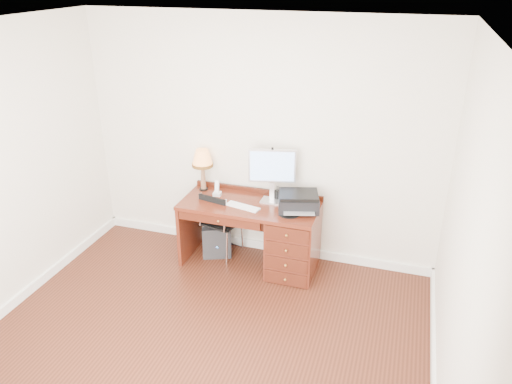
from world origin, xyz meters
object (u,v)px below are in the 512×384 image
(leg_lamp, at_px, (202,161))
(chair, at_px, (220,219))
(printer, at_px, (298,201))
(phone, at_px, (217,191))
(monitor, at_px, (273,169))
(equipment_box, at_px, (217,238))
(desk, at_px, (278,235))

(leg_lamp, xyz_separation_m, chair, (0.26, -0.17, -0.61))
(printer, relative_size, phone, 2.74)
(phone, bearing_deg, chair, -58.17)
(monitor, relative_size, leg_lamp, 1.21)
(printer, xyz_separation_m, phone, (-0.94, 0.06, -0.04))
(printer, height_order, leg_lamp, leg_lamp)
(leg_lamp, bearing_deg, equipment_box, -27.21)
(chair, bearing_deg, phone, 140.30)
(chair, xyz_separation_m, equipment_box, (-0.08, 0.08, -0.30))
(phone, bearing_deg, printer, -9.41)
(leg_lamp, bearing_deg, phone, -25.63)
(leg_lamp, distance_m, equipment_box, 0.94)
(chair, relative_size, equipment_box, 2.14)
(monitor, bearing_deg, desk, -66.76)
(desk, distance_m, monitor, 0.73)
(printer, height_order, equipment_box, printer)
(phone, distance_m, chair, 0.32)
(leg_lamp, relative_size, phone, 2.70)
(leg_lamp, height_order, equipment_box, leg_lamp)
(desk, relative_size, printer, 3.04)
(desk, xyz_separation_m, equipment_box, (-0.77, 0.10, -0.22))
(desk, relative_size, phone, 8.32)
(desk, distance_m, printer, 0.48)
(equipment_box, bearing_deg, leg_lamp, 130.42)
(desk, xyz_separation_m, leg_lamp, (-0.94, 0.19, 0.69))
(desk, height_order, printer, printer)
(monitor, distance_m, chair, 0.86)
(leg_lamp, distance_m, phone, 0.38)
(equipment_box, bearing_deg, printer, -26.49)
(leg_lamp, height_order, chair, leg_lamp)
(printer, bearing_deg, leg_lamp, 156.06)
(phone, bearing_deg, monitor, 0.32)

